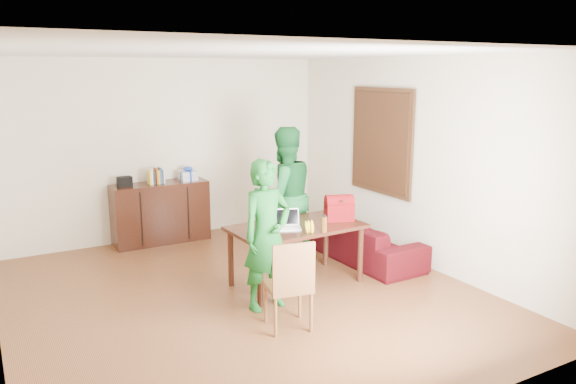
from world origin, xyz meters
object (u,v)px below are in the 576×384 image
person_near (267,235)px  sofa (362,239)px  laptop (288,225)px  person_far (284,196)px  bottle (324,223)px  chair (288,302)px  table (296,233)px  red_bag (339,210)px

person_near → sofa: size_ratio=0.86×
laptop → person_far: bearing=85.8°
person_near → sofa: bearing=14.4°
bottle → sofa: bottle is taller
chair → sofa: 2.34m
person_far → sofa: bearing=158.3°
table → chair: (-0.67, -1.00, -0.37)m
laptop → sofa: size_ratio=0.19×
person_near → laptop: size_ratio=4.55×
person_far → laptop: size_ratio=5.09×
chair → person_near: size_ratio=0.57×
person_near → red_bag: 1.25m
chair → bottle: size_ratio=4.64×
table → bottle: 0.45m
person_near → red_bag: size_ratio=4.77×
person_near → red_bag: person_near is taller
person_far → laptop: person_far is taller
table → chair: 1.25m
chair → person_far: size_ratio=0.51×
red_bag → chair: bearing=-124.6°
chair → person_far: 2.08m
person_near → chair: bearing=-103.8°
person_far → red_bag: bearing=112.4°
table → red_bag: bearing=-7.7°
chair → person_far: (0.92, 1.75, 0.64)m
person_near → laptop: 0.57m
table → person_near: size_ratio=0.98×
table → laptop: (-0.16, -0.08, 0.13)m
laptop → sofa: 1.55m
person_near → laptop: bearing=29.3°
chair → red_bag: 1.67m
chair → sofa: (1.91, 1.34, 0.00)m
bottle → red_bag: red_bag is taller
table → bottle: bottle is taller
person_far → red_bag: 0.87m
person_far → person_near: bearing=54.7°
laptop → sofa: bearing=39.1°
sofa → person_far: bearing=66.1°
chair → laptop: 1.16m
person_far → sofa: size_ratio=0.97×
red_bag → sofa: size_ratio=0.18×
table → person_near: (-0.62, -0.43, 0.17)m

